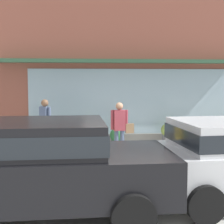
{
  "coord_description": "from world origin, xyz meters",
  "views": [
    {
      "loc": [
        -1.22,
        -8.4,
        2.19
      ],
      "look_at": [
        -0.41,
        1.2,
        1.29
      ],
      "focal_mm": 53.12,
      "sensor_mm": 36.0,
      "label": 1
    }
  ],
  "objects_px": {
    "pedestrian_passerby": "(45,122)",
    "potted_plant_window_right": "(20,135)",
    "pedestrian_with_handbag": "(120,126)",
    "potted_plant_window_center": "(217,133)",
    "fire_hydrant": "(91,144)",
    "potted_plant_by_entrance": "(63,140)",
    "parked_car_black": "(43,162)",
    "potted_plant_doorstep": "(167,134)",
    "potted_plant_window_left": "(116,137)"
  },
  "relations": [
    {
      "from": "pedestrian_with_handbag",
      "to": "potted_plant_window_right",
      "type": "xyz_separation_m",
      "value": [
        -3.13,
        1.59,
        -0.49
      ]
    },
    {
      "from": "potted_plant_doorstep",
      "to": "potted_plant_window_center",
      "type": "height_order",
      "value": "potted_plant_doorstep"
    },
    {
      "from": "potted_plant_window_center",
      "to": "potted_plant_window_left",
      "type": "xyz_separation_m",
      "value": [
        -3.46,
        0.09,
        -0.09
      ]
    },
    {
      "from": "fire_hydrant",
      "to": "pedestrian_passerby",
      "type": "relative_size",
      "value": 0.58
    },
    {
      "from": "pedestrian_passerby",
      "to": "potted_plant_by_entrance",
      "type": "height_order",
      "value": "pedestrian_passerby"
    },
    {
      "from": "pedestrian_passerby",
      "to": "potted_plant_window_center",
      "type": "relative_size",
      "value": 2.24
    },
    {
      "from": "potted_plant_window_center",
      "to": "potted_plant_window_right",
      "type": "bearing_deg",
      "value": 179.55
    },
    {
      "from": "pedestrian_with_handbag",
      "to": "potted_plant_window_left",
      "type": "bearing_deg",
      "value": 81.16
    },
    {
      "from": "potted_plant_window_left",
      "to": "parked_car_black",
      "type": "bearing_deg",
      "value": -106.98
    },
    {
      "from": "pedestrian_with_handbag",
      "to": "pedestrian_passerby",
      "type": "relative_size",
      "value": 0.96
    },
    {
      "from": "potted_plant_doorstep",
      "to": "pedestrian_passerby",
      "type": "bearing_deg",
      "value": -168.25
    },
    {
      "from": "fire_hydrant",
      "to": "potted_plant_doorstep",
      "type": "distance_m",
      "value": 3.26
    },
    {
      "from": "potted_plant_by_entrance",
      "to": "potted_plant_window_center",
      "type": "bearing_deg",
      "value": 2.73
    },
    {
      "from": "potted_plant_doorstep",
      "to": "potted_plant_window_right",
      "type": "xyz_separation_m",
      "value": [
        -4.9,
        0.09,
        0.01
      ]
    },
    {
      "from": "fire_hydrant",
      "to": "potted_plant_window_center",
      "type": "distance_m",
      "value": 4.79
    },
    {
      "from": "potted_plant_window_center",
      "to": "potted_plant_by_entrance",
      "type": "bearing_deg",
      "value": -177.27
    },
    {
      "from": "pedestrian_with_handbag",
      "to": "potted_plant_window_left",
      "type": "xyz_separation_m",
      "value": [
        0.05,
        1.63,
        -0.6
      ]
    },
    {
      "from": "fire_hydrant",
      "to": "potted_plant_window_right",
      "type": "bearing_deg",
      "value": 138.44
    },
    {
      "from": "pedestrian_with_handbag",
      "to": "potted_plant_window_left",
      "type": "distance_m",
      "value": 1.74
    },
    {
      "from": "potted_plant_doorstep",
      "to": "potted_plant_window_left",
      "type": "distance_m",
      "value": 1.73
    },
    {
      "from": "potted_plant_doorstep",
      "to": "potted_plant_by_entrance",
      "type": "relative_size",
      "value": 1.34
    },
    {
      "from": "potted_plant_window_center",
      "to": "potted_plant_window_left",
      "type": "bearing_deg",
      "value": 178.47
    },
    {
      "from": "pedestrian_passerby",
      "to": "parked_car_black",
      "type": "relative_size",
      "value": 0.41
    },
    {
      "from": "parked_car_black",
      "to": "potted_plant_window_center",
      "type": "height_order",
      "value": "parked_car_black"
    },
    {
      "from": "pedestrian_with_handbag",
      "to": "potted_plant_window_center",
      "type": "relative_size",
      "value": 2.16
    },
    {
      "from": "pedestrian_passerby",
      "to": "potted_plant_doorstep",
      "type": "distance_m",
      "value": 4.1
    },
    {
      "from": "potted_plant_window_right",
      "to": "potted_plant_window_left",
      "type": "distance_m",
      "value": 3.18
    },
    {
      "from": "pedestrian_passerby",
      "to": "potted_plant_window_center",
      "type": "bearing_deg",
      "value": 53.66
    },
    {
      "from": "potted_plant_window_left",
      "to": "potted_plant_window_center",
      "type": "bearing_deg",
      "value": -1.53
    },
    {
      "from": "pedestrian_with_handbag",
      "to": "potted_plant_window_left",
      "type": "height_order",
      "value": "pedestrian_with_handbag"
    },
    {
      "from": "pedestrian_passerby",
      "to": "potted_plant_window_center",
      "type": "height_order",
      "value": "pedestrian_passerby"
    },
    {
      "from": "potted_plant_doorstep",
      "to": "potted_plant_window_left",
      "type": "xyz_separation_m",
      "value": [
        -1.73,
        0.13,
        -0.11
      ]
    },
    {
      "from": "pedestrian_with_handbag",
      "to": "parked_car_black",
      "type": "height_order",
      "value": "pedestrian_with_handbag"
    },
    {
      "from": "potted_plant_window_right",
      "to": "pedestrian_with_handbag",
      "type": "bearing_deg",
      "value": -26.96
    },
    {
      "from": "pedestrian_with_handbag",
      "to": "fire_hydrant",
      "type": "bearing_deg",
      "value": -160.53
    },
    {
      "from": "parked_car_black",
      "to": "pedestrian_passerby",
      "type": "bearing_deg",
      "value": 94.61
    },
    {
      "from": "potted_plant_window_center",
      "to": "potted_plant_window_left",
      "type": "relative_size",
      "value": 1.22
    },
    {
      "from": "potted_plant_window_left",
      "to": "pedestrian_with_handbag",
      "type": "bearing_deg",
      "value": -91.75
    },
    {
      "from": "parked_car_black",
      "to": "potted_plant_doorstep",
      "type": "bearing_deg",
      "value": 56.66
    },
    {
      "from": "potted_plant_doorstep",
      "to": "potted_plant_window_right",
      "type": "height_order",
      "value": "potted_plant_window_right"
    },
    {
      "from": "pedestrian_passerby",
      "to": "potted_plant_window_right",
      "type": "height_order",
      "value": "pedestrian_passerby"
    },
    {
      "from": "potted_plant_window_left",
      "to": "potted_plant_by_entrance",
      "type": "bearing_deg",
      "value": -169.07
    },
    {
      "from": "pedestrian_with_handbag",
      "to": "potted_plant_window_center",
      "type": "height_order",
      "value": "pedestrian_with_handbag"
    },
    {
      "from": "potted_plant_by_entrance",
      "to": "potted_plant_window_left",
      "type": "bearing_deg",
      "value": 10.93
    },
    {
      "from": "potted_plant_by_entrance",
      "to": "potted_plant_window_center",
      "type": "relative_size",
      "value": 0.78
    },
    {
      "from": "fire_hydrant",
      "to": "parked_car_black",
      "type": "distance_m",
      "value": 3.78
    },
    {
      "from": "pedestrian_passerby",
      "to": "potted_plant_doorstep",
      "type": "xyz_separation_m",
      "value": [
        3.98,
        0.83,
        -0.54
      ]
    },
    {
      "from": "parked_car_black",
      "to": "potted_plant_doorstep",
      "type": "xyz_separation_m",
      "value": [
        3.47,
        5.59,
        -0.46
      ]
    },
    {
      "from": "fire_hydrant",
      "to": "potted_plant_window_right",
      "type": "height_order",
      "value": "fire_hydrant"
    },
    {
      "from": "potted_plant_window_center",
      "to": "pedestrian_with_handbag",
      "type": "bearing_deg",
      "value": -156.34
    }
  ]
}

